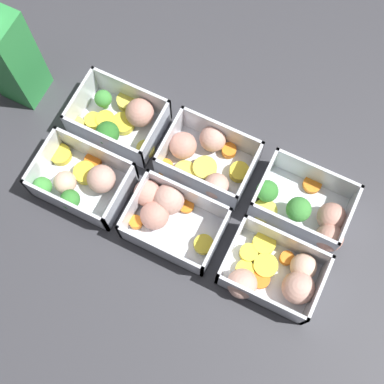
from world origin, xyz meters
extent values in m
plane|color=#38383D|center=(0.00, 0.00, 0.00)|extent=(4.00, 4.00, 0.00)
cube|color=silver|center=(-0.17, -0.06, 0.00)|extent=(0.15, 0.10, 0.00)
cube|color=silver|center=(-0.17, -0.11, 0.03)|extent=(0.15, 0.01, 0.06)
cube|color=silver|center=(-0.17, -0.01, 0.03)|extent=(0.15, 0.01, 0.06)
cube|color=silver|center=(-0.24, -0.06, 0.03)|extent=(0.01, 0.10, 0.06)
cube|color=silver|center=(-0.10, -0.06, 0.03)|extent=(0.01, 0.10, 0.06)
cylinder|color=orange|center=(-0.17, -0.02, 0.01)|extent=(0.03, 0.03, 0.01)
sphere|color=beige|center=(-0.19, -0.07, 0.02)|extent=(0.05, 0.05, 0.04)
sphere|color=#D19E8C|center=(-0.14, -0.05, 0.03)|extent=(0.06, 0.06, 0.05)
cylinder|color=#49883F|center=(-0.17, -0.10, 0.01)|extent=(0.01, 0.01, 0.01)
sphere|color=#388433|center=(-0.17, -0.10, 0.03)|extent=(0.03, 0.03, 0.03)
cylinder|color=yellow|center=(-0.23, -0.03, 0.01)|extent=(0.05, 0.05, 0.01)
cylinder|color=yellow|center=(-0.17, -0.04, 0.01)|extent=(0.04, 0.04, 0.02)
cylinder|color=#519448|center=(-0.22, -0.10, 0.01)|extent=(0.01, 0.01, 0.01)
sphere|color=#42933D|center=(-0.22, -0.10, 0.03)|extent=(0.03, 0.03, 0.03)
cube|color=silver|center=(0.00, -0.06, 0.00)|extent=(0.15, 0.10, 0.00)
cube|color=silver|center=(0.00, -0.11, 0.03)|extent=(0.15, 0.01, 0.06)
cube|color=silver|center=(0.00, -0.01, 0.03)|extent=(0.15, 0.01, 0.06)
cube|color=silver|center=(-0.07, -0.06, 0.03)|extent=(0.01, 0.10, 0.06)
cube|color=silver|center=(0.07, -0.06, 0.03)|extent=(0.01, 0.10, 0.06)
sphere|color=tan|center=(-0.06, -0.03, 0.03)|extent=(0.06, 0.06, 0.04)
cylinder|color=orange|center=(0.00, -0.02, 0.01)|extent=(0.03, 0.03, 0.01)
sphere|color=tan|center=(-0.04, -0.06, 0.03)|extent=(0.06, 0.06, 0.05)
sphere|color=#D19E8C|center=(-0.03, -0.03, 0.03)|extent=(0.06, 0.06, 0.05)
cylinder|color=yellow|center=(0.05, -0.07, 0.01)|extent=(0.04, 0.04, 0.01)
cylinder|color=orange|center=(-0.06, -0.08, 0.01)|extent=(0.03, 0.03, 0.01)
cube|color=silver|center=(0.17, -0.06, 0.00)|extent=(0.15, 0.10, 0.00)
cube|color=silver|center=(0.17, -0.11, 0.03)|extent=(0.15, 0.01, 0.06)
cube|color=silver|center=(0.17, -0.01, 0.03)|extent=(0.15, 0.01, 0.06)
cube|color=silver|center=(0.10, -0.06, 0.03)|extent=(0.01, 0.10, 0.06)
cube|color=silver|center=(0.24, -0.06, 0.03)|extent=(0.01, 0.10, 0.06)
cylinder|color=orange|center=(0.18, -0.03, 0.01)|extent=(0.03, 0.03, 0.01)
cylinder|color=orange|center=(0.15, -0.08, 0.01)|extent=(0.04, 0.04, 0.01)
cylinder|color=yellow|center=(0.13, -0.07, 0.01)|extent=(0.04, 0.04, 0.01)
sphere|color=#D19E8C|center=(0.13, -0.10, 0.03)|extent=(0.05, 0.05, 0.05)
cylinder|color=yellow|center=(0.12, -0.05, 0.01)|extent=(0.04, 0.04, 0.02)
cylinder|color=yellow|center=(0.14, -0.02, 0.01)|extent=(0.05, 0.05, 0.02)
sphere|color=beige|center=(0.21, -0.03, 0.02)|extent=(0.06, 0.06, 0.04)
sphere|color=#D19E8C|center=(0.21, -0.07, 0.03)|extent=(0.06, 0.06, 0.05)
cylinder|color=yellow|center=(0.15, -0.06, 0.01)|extent=(0.04, 0.04, 0.02)
cube|color=silver|center=(-0.17, 0.06, 0.00)|extent=(0.15, 0.10, 0.00)
cube|color=silver|center=(-0.17, 0.01, 0.03)|extent=(0.15, 0.01, 0.06)
cube|color=silver|center=(-0.17, 0.11, 0.03)|extent=(0.15, 0.01, 0.06)
cube|color=silver|center=(-0.24, 0.06, 0.03)|extent=(0.01, 0.10, 0.06)
cube|color=silver|center=(-0.10, 0.06, 0.03)|extent=(0.01, 0.10, 0.06)
sphere|color=tan|center=(-0.14, 0.09, 0.03)|extent=(0.05, 0.05, 0.05)
cylinder|color=#407A37|center=(-0.17, 0.03, 0.01)|extent=(0.01, 0.01, 0.01)
sphere|color=#2D7228|center=(-0.17, 0.03, 0.03)|extent=(0.04, 0.04, 0.04)
cylinder|color=#DBC647|center=(-0.10, 0.04, 0.01)|extent=(0.03, 0.03, 0.01)
cylinder|color=#DBC647|center=(-0.17, 0.10, 0.01)|extent=(0.04, 0.04, 0.02)
cylinder|color=yellow|center=(-0.16, 0.06, 0.01)|extent=(0.05, 0.05, 0.01)
cylinder|color=#519448|center=(-0.20, 0.08, 0.01)|extent=(0.01, 0.01, 0.02)
sphere|color=#42933D|center=(-0.20, 0.08, 0.03)|extent=(0.03, 0.03, 0.03)
cylinder|color=#DBC647|center=(-0.23, 0.02, 0.01)|extent=(0.04, 0.04, 0.01)
cylinder|color=yellow|center=(-0.21, 0.04, 0.01)|extent=(0.04, 0.04, 0.01)
cylinder|color=yellow|center=(-0.19, 0.05, 0.01)|extent=(0.04, 0.04, 0.02)
cube|color=silver|center=(0.00, 0.06, 0.00)|extent=(0.15, 0.10, 0.00)
cube|color=silver|center=(0.00, 0.01, 0.03)|extent=(0.15, 0.01, 0.06)
cube|color=silver|center=(0.00, 0.11, 0.03)|extent=(0.15, 0.01, 0.06)
cube|color=silver|center=(-0.07, 0.06, 0.03)|extent=(0.01, 0.10, 0.06)
cube|color=silver|center=(0.07, 0.06, 0.03)|extent=(0.01, 0.10, 0.06)
sphere|color=#D19E8C|center=(0.03, 0.03, 0.02)|extent=(0.05, 0.05, 0.04)
cylinder|color=orange|center=(-0.06, 0.02, 0.01)|extent=(0.04, 0.04, 0.01)
cylinder|color=#DBC647|center=(-0.03, 0.03, 0.01)|extent=(0.05, 0.05, 0.01)
sphere|color=#D19E8C|center=(-0.01, 0.10, 0.03)|extent=(0.06, 0.06, 0.04)
sphere|color=tan|center=(-0.05, 0.06, 0.03)|extent=(0.06, 0.06, 0.05)
cylinder|color=yellow|center=(0.05, 0.07, 0.01)|extent=(0.04, 0.04, 0.02)
cylinder|color=orange|center=(0.02, 0.10, 0.01)|extent=(0.03, 0.03, 0.01)
cylinder|color=#DBC647|center=(0.00, 0.05, 0.01)|extent=(0.05, 0.05, 0.02)
cube|color=silver|center=(0.17, 0.06, 0.00)|extent=(0.15, 0.10, 0.00)
cube|color=silver|center=(0.17, 0.01, 0.03)|extent=(0.15, 0.01, 0.06)
cube|color=silver|center=(0.17, 0.11, 0.03)|extent=(0.15, 0.01, 0.06)
cube|color=silver|center=(0.10, 0.06, 0.03)|extent=(0.01, 0.10, 0.06)
cube|color=silver|center=(0.24, 0.06, 0.03)|extent=(0.01, 0.10, 0.06)
sphere|color=tan|center=(0.21, 0.06, 0.03)|extent=(0.05, 0.05, 0.05)
cylinder|color=#519448|center=(0.16, 0.04, 0.01)|extent=(0.01, 0.01, 0.02)
sphere|color=#42933D|center=(0.16, 0.04, 0.04)|extent=(0.04, 0.04, 0.04)
cylinder|color=#DBC647|center=(0.12, 0.02, 0.01)|extent=(0.05, 0.05, 0.01)
cylinder|color=#49883F|center=(0.11, 0.05, 0.01)|extent=(0.01, 0.01, 0.02)
sphere|color=#388433|center=(0.11, 0.05, 0.03)|extent=(0.04, 0.04, 0.04)
sphere|color=tan|center=(0.22, 0.03, 0.03)|extent=(0.06, 0.06, 0.04)
cylinder|color=orange|center=(0.17, 0.10, 0.01)|extent=(0.04, 0.04, 0.01)
cube|color=green|center=(-0.35, 0.05, 0.10)|extent=(0.07, 0.07, 0.19)
camera|label=1|loc=(0.12, -0.24, 0.83)|focal=50.00mm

